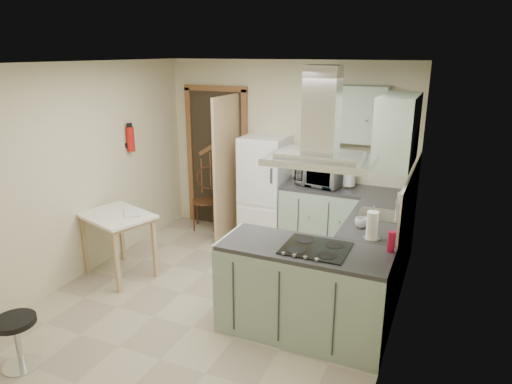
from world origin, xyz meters
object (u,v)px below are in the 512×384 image
at_px(drop_leaf_table, 119,245).
at_px(microwave, 320,174).
at_px(peninsula, 304,291).
at_px(stool, 18,342).
at_px(extractor_hood, 320,160).
at_px(bentwood_chair, 205,201).
at_px(fridge, 265,189).

bearing_deg(drop_leaf_table, microwave, 59.94).
bearing_deg(drop_leaf_table, peninsula, 12.30).
height_order(drop_leaf_table, stool, drop_leaf_table).
xyz_separation_m(extractor_hood, bentwood_chair, (-2.32, 2.01, -1.29)).
distance_m(peninsula, microwave, 2.12).
distance_m(drop_leaf_table, stool, 1.73).
xyz_separation_m(drop_leaf_table, bentwood_chair, (0.17, 1.76, 0.04)).
bearing_deg(peninsula, microwave, 102.45).
bearing_deg(extractor_hood, bentwood_chair, 139.07).
height_order(peninsula, extractor_hood, extractor_hood).
height_order(drop_leaf_table, bentwood_chair, bentwood_chair).
distance_m(peninsula, stool, 2.53).
bearing_deg(drop_leaf_table, extractor_hood, 12.54).
relative_size(peninsula, stool, 3.32).
distance_m(fridge, bentwood_chair, 1.05).
bearing_deg(extractor_hood, microwave, 105.17).
xyz_separation_m(bentwood_chair, microwave, (1.78, -0.03, 0.63)).
height_order(fridge, extractor_hood, extractor_hood).
distance_m(extractor_hood, drop_leaf_table, 2.83).
bearing_deg(peninsula, drop_leaf_table, 173.91).
relative_size(drop_leaf_table, stool, 1.78).
bearing_deg(fridge, drop_leaf_table, -124.00).
relative_size(bentwood_chair, stool, 1.84).
distance_m(fridge, peninsula, 2.35).
bearing_deg(bentwood_chair, extractor_hood, -61.76).
bearing_deg(fridge, extractor_hood, -56.21).
bearing_deg(stool, peninsula, 34.86).
height_order(fridge, stool, fridge).
bearing_deg(extractor_hood, peninsula, 180.00).
xyz_separation_m(peninsula, bentwood_chair, (-2.22, 2.01, -0.02)).
xyz_separation_m(fridge, peninsula, (1.22, -1.98, -0.30)).
xyz_separation_m(fridge, drop_leaf_table, (-1.16, -1.73, -0.36)).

